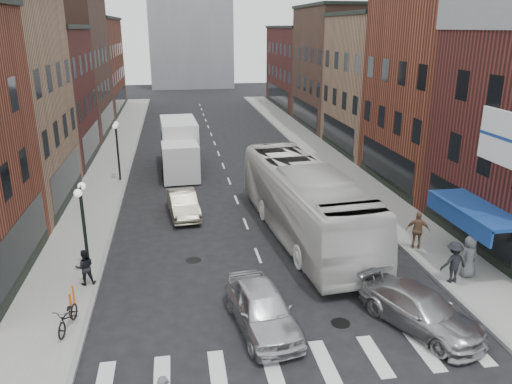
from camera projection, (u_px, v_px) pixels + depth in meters
ground at (280, 313)px, 18.55m from camera, size 160.00×160.00×0.00m
sidewalk_left at (110, 166)px, 37.82m from camera, size 3.00×74.00×0.15m
sidewalk_right at (326, 157)px, 40.44m from camera, size 3.00×74.00×0.15m
curb_left at (131, 166)px, 38.07m from camera, size 0.20×74.00×0.16m
curb_right at (308, 159)px, 40.23m from camera, size 0.20×74.00×0.16m
crosswalk_stripes at (300, 364)px, 15.74m from camera, size 12.00×2.20×0.01m
bldg_left_mid_b at (17, 97)px, 37.09m from camera, size 10.30×10.20×10.30m
bldg_left_far_a at (48, 66)px, 46.92m from camera, size 10.30×12.20×13.30m
bldg_left_far_b at (76, 66)px, 60.35m from camera, size 10.30×16.20×11.30m
bldg_right_mid_a at (467, 76)px, 31.72m from camera, size 10.30×10.20×14.30m
bldg_right_mid_b at (397, 83)px, 41.56m from camera, size 10.30×10.20×11.30m
bldg_right_far_a at (352, 67)px, 51.71m from camera, size 10.30×12.20×12.30m
bldg_right_far_b at (315, 67)px, 65.14m from camera, size 10.30×16.20×10.30m
awning_blue at (472, 210)px, 21.44m from camera, size 1.80×5.00×0.78m
billboard_sign at (507, 141)px, 18.41m from camera, size 1.52×3.00×3.70m
streetlamp_near at (83, 214)px, 20.24m from camera, size 0.32×1.22×4.11m
streetlamp_far at (117, 140)px, 33.35m from camera, size 0.32×1.22×4.11m
bike_rack at (72, 299)px, 18.42m from camera, size 0.08×0.68×0.80m
box_truck at (180, 147)px, 36.45m from camera, size 2.77×8.34×3.59m
transit_bus at (304, 201)px, 24.93m from camera, size 4.20×13.44×3.68m
sedan_left_near at (262, 308)px, 17.42m from camera, size 2.48×4.84×1.58m
sedan_left_far at (183, 204)px, 27.94m from camera, size 1.91×4.35×1.39m
curb_car at (421, 310)px, 17.47m from camera, size 3.71×5.17×1.39m
parked_bicycle at (68, 317)px, 17.20m from camera, size 0.89×1.85×0.93m
ped_left_solo at (85, 267)px, 20.12m from camera, size 0.80×0.55×1.52m
ped_right_a at (454, 262)px, 20.27m from camera, size 1.19×0.68×1.76m
ped_right_b at (418, 230)px, 23.36m from camera, size 1.20×0.95×1.84m
ped_right_c at (469, 256)px, 20.71m from camera, size 1.00×0.78×1.82m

